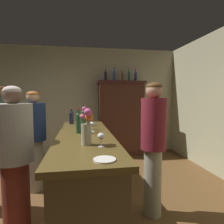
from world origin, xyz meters
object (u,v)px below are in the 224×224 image
Objects in this scene: display_bottle_right at (135,76)px; patron_near_entrance at (34,137)px; wine_glass_mid at (92,125)px; bar_counter at (85,172)px; cheese_plate at (105,160)px; bartender at (153,142)px; wine_glass_rear at (101,137)px; wine_glass_spare at (91,118)px; wine_bottle_riesling at (71,117)px; wine_bottle_rose at (84,119)px; display_bottle_midright at (129,75)px; patron_tall at (4,127)px; display_bottle_left at (105,75)px; display_cabinet at (121,117)px; display_bottle_center at (122,76)px; wine_glass_front at (88,118)px; patron_in_grey at (15,155)px; flower_arrangement at (87,125)px; wine_bottle_chardonnay at (78,122)px; display_bottle_midleft at (114,75)px.

display_bottle_right reaches higher than patron_near_entrance.
bar_counter is at bearing -124.30° from wine_glass_mid.
cheese_plate is 1.05m from bartender.
wine_glass_spare is (-0.01, 1.44, 0.02)m from wine_glass_rear.
wine_bottle_riesling is 1.91× the size of wine_glass_spare.
wine_bottle_rose is (-0.01, 0.37, 0.64)m from bar_counter.
patron_tall is (-2.54, -0.99, -1.07)m from display_bottle_midright.
wine_glass_spare is at bearing -106.87° from display_bottle_left.
display_bottle_midright is at bearing 0.00° from display_cabinet.
display_bottle_center reaches higher than bar_counter.
wine_glass_mid is at bearing -116.48° from display_bottle_midright.
patron_tall is at bearing 166.25° from wine_bottle_riesling.
wine_glass_spare is 0.48× the size of display_bottle_right.
patron_tall is (-1.20, 0.29, -0.20)m from wine_bottle_riesling.
wine_glass_front is at bearing -43.54° from wine_bottle_riesling.
display_bottle_left is at bearing 180.00° from display_cabinet.
patron_in_grey is (-0.83, -0.46, -0.23)m from wine_glass_mid.
wine_glass_rear is at bearing 87.37° from cheese_plate.
flower_arrangement is (-0.12, -1.35, 0.08)m from wine_glass_spare.
display_bottle_midleft is (0.84, 2.15, 0.84)m from wine_bottle_chardonnay.
wine_glass_mid is 2.36m from display_bottle_midleft.
patron_in_grey is at bearing -126.31° from display_bottle_midright.
wine_glass_rear reaches higher than cheese_plate.
display_bottle_left is 0.40m from display_bottle_center.
display_bottle_left reaches higher than patron_tall.
wine_glass_mid is 2.49m from display_bottle_midright.
patron_near_entrance is (-0.89, 1.30, -0.24)m from wine_glass_rear.
display_bottle_midleft is at bearing -74.16° from bartender.
wine_glass_front is 1.97m from display_bottle_center.
bartender is at bearing -84.20° from display_bottle_left.
display_bottle_midleft is (0.77, 1.85, 0.84)m from wine_bottle_rose.
cheese_plate is at bearing -88.49° from wine_glass_front.
wine_glass_spare is 0.87× the size of cheese_plate.
patron_tall is (-1.50, 1.09, -0.16)m from wine_glass_mid.
display_bottle_midleft is at bearing 68.58° from wine_bottle_chardonnay.
display_bottle_midleft is 3.15m from patron_in_grey.
wine_bottle_rose is at bearing 91.09° from flower_arrangement.
display_cabinet is at bearing 104.67° from patron_near_entrance.
cheese_plate is 3.50m from display_bottle_center.
display_bottle_midright reaches higher than patron_in_grey.
wine_bottle_chardonnay is at bearing -122.79° from display_bottle_right.
display_bottle_center is 0.90× the size of display_bottle_right.
display_bottle_midright is 0.21× the size of patron_near_entrance.
wine_glass_mid is 2.41m from display_bottle_center.
wine_bottle_riesling is at bearing 108.96° from wine_bottle_rose.
patron_tall is at bearing -158.74° from display_bottle_midright.
wine_glass_rear is at bearing -13.39° from patron_tall.
display_bottle_left is 0.21m from display_bottle_midleft.
wine_glass_mid is 1.01× the size of wine_glass_rear.
display_bottle_midright is 2.71m from patron_near_entrance.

